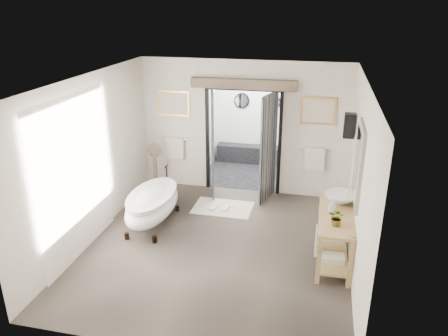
{
  "coord_description": "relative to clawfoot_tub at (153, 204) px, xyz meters",
  "views": [
    {
      "loc": [
        1.58,
        -6.44,
        4.06
      ],
      "look_at": [
        0.0,
        0.6,
        1.25
      ],
      "focal_mm": 35.0,
      "sensor_mm": 36.0,
      "label": 1
    }
  ],
  "objects": [
    {
      "name": "plant",
      "position": [
        3.34,
        -0.9,
        0.56
      ],
      "size": [
        0.32,
        0.3,
        0.28
      ],
      "primitive_type": "imported",
      "rotation": [
        0.0,
        0.0,
        -0.43
      ],
      "color": "gray",
      "rests_on": "vanity"
    },
    {
      "name": "room_shell",
      "position": [
        1.34,
        -0.66,
        1.43
      ],
      "size": [
        4.52,
        5.02,
        2.91
      ],
      "color": "silver",
      "rests_on": "ground_plane"
    },
    {
      "name": "shower_room",
      "position": [
        1.37,
        3.46,
        0.47
      ],
      "size": [
        2.22,
        2.01,
        2.51
      ],
      "color": "black",
      "rests_on": "ground_plane"
    },
    {
      "name": "rug",
      "position": [
        1.15,
        0.96,
        -0.42
      ],
      "size": [
        1.21,
        0.81,
        0.01
      ],
      "primitive_type": "cube",
      "rotation": [
        0.0,
        0.0,
        -0.01
      ],
      "color": "beige",
      "rests_on": "ground_plane"
    },
    {
      "name": "soap_bottle_b",
      "position": [
        3.31,
        0.16,
        0.5
      ],
      "size": [
        0.15,
        0.15,
        0.17
      ],
      "primitive_type": "imported",
      "rotation": [
        0.0,
        0.0,
        0.13
      ],
      "color": "gray",
      "rests_on": "vanity"
    },
    {
      "name": "basin",
      "position": [
        3.41,
        -0.1,
        0.51
      ],
      "size": [
        0.63,
        0.63,
        0.19
      ],
      "primitive_type": "imported",
      "rotation": [
        0.0,
        0.0,
        -0.18
      ],
      "color": "white",
      "rests_on": "vanity"
    },
    {
      "name": "clawfoot_tub",
      "position": [
        0.0,
        0.0,
        0.0
      ],
      "size": [
        0.81,
        1.81,
        0.88
      ],
      "color": "black",
      "rests_on": "ground_plane"
    },
    {
      "name": "back_wall_dressing",
      "position": [
        1.37,
        1.79,
        1.13
      ],
      "size": [
        3.82,
        0.79,
        2.52
      ],
      "color": "black",
      "rests_on": "ground_plane"
    },
    {
      "name": "vanity",
      "position": [
        3.32,
        -0.48,
        0.07
      ],
      "size": [
        0.57,
        1.6,
        0.85
      ],
      "color": "tan",
      "rests_on": "ground_plane"
    },
    {
      "name": "slippers",
      "position": [
        1.1,
        0.87,
        -0.39
      ],
      "size": [
        0.4,
        0.29,
        0.05
      ],
      "color": "silver",
      "rests_on": "rug"
    },
    {
      "name": "pedestal_mirror",
      "position": [
        -0.51,
        1.49,
        0.05
      ],
      "size": [
        0.34,
        0.22,
        1.13
      ],
      "color": "#73624F",
      "rests_on": "ground_plane"
    },
    {
      "name": "soap_bottle_a",
      "position": [
        3.27,
        -0.43,
        0.52
      ],
      "size": [
        0.1,
        0.11,
        0.2
      ],
      "primitive_type": "imported",
      "rotation": [
        0.0,
        0.0,
        0.13
      ],
      "color": "gray",
      "rests_on": "vanity"
    },
    {
      "name": "ground_plane",
      "position": [
        1.37,
        -0.53,
        -0.43
      ],
      "size": [
        5.0,
        5.0,
        0.0
      ],
      "primitive_type": "plane",
      "color": "brown"
    }
  ]
}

